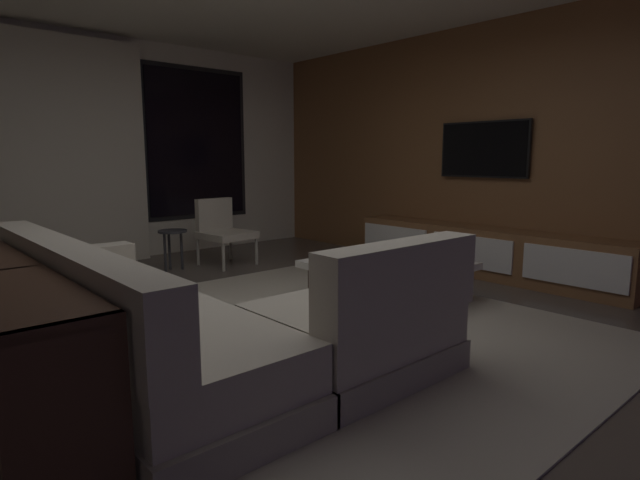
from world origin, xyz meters
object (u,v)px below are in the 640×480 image
at_px(book_stack_on_coffee_table, 380,256).
at_px(media_console, 486,253).
at_px(mounted_tv, 484,149).
at_px(console_table_behind_couch, 2,336).
at_px(sectional_couch, 192,328).
at_px(coffee_table, 388,281).
at_px(side_stool, 172,238).
at_px(accent_chair_near_window, 222,228).

height_order(book_stack_on_coffee_table, media_console, media_console).
distance_m(book_stack_on_coffee_table, media_console, 1.59).
xyz_separation_m(mounted_tv, console_table_behind_couch, (-4.69, -0.32, -0.93)).
distance_m(media_console, mounted_tv, 1.13).
height_order(sectional_couch, coffee_table, sectional_couch).
bearing_deg(side_stool, coffee_table, -71.39).
distance_m(sectional_couch, console_table_behind_couch, 0.93).
bearing_deg(side_stool, media_console, -46.62).
height_order(media_console, mounted_tv, mounted_tv).
relative_size(side_stool, console_table_behind_couch, 0.22).
height_order(mounted_tv, console_table_behind_couch, mounted_tv).
height_order(coffee_table, media_console, media_console).
relative_size(accent_chair_near_window, console_table_behind_couch, 0.37).
relative_size(accent_chair_near_window, mounted_tv, 0.74).
relative_size(book_stack_on_coffee_table, accent_chair_near_window, 0.38).
xyz_separation_m(coffee_table, media_console, (1.54, -0.05, 0.06)).
bearing_deg(accent_chair_near_window, book_stack_on_coffee_table, -85.51).
bearing_deg(sectional_couch, accent_chair_near_window, 55.84).
bearing_deg(mounted_tv, console_table_behind_couch, -176.15).
relative_size(coffee_table, accent_chair_near_window, 1.49).
height_order(sectional_couch, accent_chair_near_window, sectional_couch).
relative_size(coffee_table, console_table_behind_couch, 0.55).
bearing_deg(book_stack_on_coffee_table, coffee_table, -56.92).
bearing_deg(side_stool, accent_chair_near_window, -5.83).
distance_m(book_stack_on_coffee_table, console_table_behind_couch, 2.93).
distance_m(coffee_table, side_stool, 2.61).
relative_size(media_console, mounted_tv, 2.96).
relative_size(accent_chair_near_window, media_console, 0.25).
xyz_separation_m(sectional_couch, media_console, (3.59, 0.25, -0.04)).
bearing_deg(sectional_couch, mounted_tv, 6.73).
xyz_separation_m(coffee_table, console_table_behind_couch, (-2.96, -0.16, 0.23)).
height_order(sectional_couch, mounted_tv, mounted_tv).
height_order(media_console, console_table_behind_couch, console_table_behind_couch).
bearing_deg(media_console, coffee_table, 178.28).
bearing_deg(console_table_behind_couch, side_stool, 50.91).
height_order(coffee_table, accent_chair_near_window, accent_chair_near_window).
bearing_deg(side_stool, mounted_tv, -42.17).
distance_m(book_stack_on_coffee_table, side_stool, 2.53).
relative_size(sectional_couch, book_stack_on_coffee_table, 8.35).
height_order(accent_chair_near_window, media_console, accent_chair_near_window).
height_order(sectional_couch, media_console, sectional_couch).
relative_size(sectional_couch, coffee_table, 2.16).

